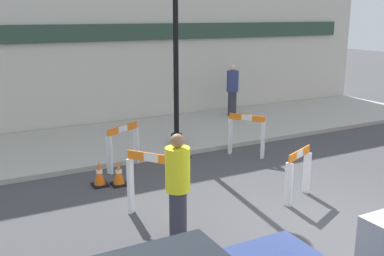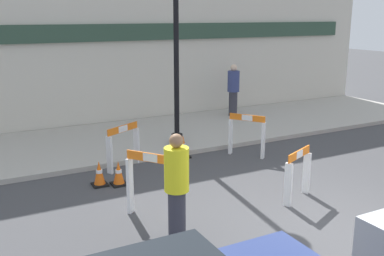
% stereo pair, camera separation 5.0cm
% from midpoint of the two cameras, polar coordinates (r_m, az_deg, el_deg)
% --- Properties ---
extents(ground_plane, '(60.00, 60.00, 0.00)m').
position_cam_midpoint_polar(ground_plane, '(7.64, 16.91, -12.21)').
color(ground_plane, '#424244').
extents(sidewalk_slab, '(18.00, 3.81, 0.11)m').
position_cam_midpoint_polar(sidewalk_slab, '(12.64, -3.85, -0.77)').
color(sidewalk_slab, '#ADA89E').
rests_on(sidewalk_slab, ground_plane).
extents(storefront_facade, '(18.00, 0.22, 5.50)m').
position_cam_midpoint_polar(storefront_facade, '(14.05, -7.45, 11.80)').
color(storefront_facade, beige).
rests_on(storefront_facade, ground_plane).
extents(streetlamp_post, '(0.44, 0.44, 5.37)m').
position_cam_midpoint_polar(streetlamp_post, '(11.11, -2.26, 15.41)').
color(streetlamp_post, black).
rests_on(streetlamp_post, sidewalk_slab).
extents(barricade_0, '(0.62, 0.80, 1.02)m').
position_cam_midpoint_polar(barricade_0, '(10.81, 6.79, -0.70)').
color(barricade_0, white).
rests_on(barricade_0, ground_plane).
extents(barricade_1, '(0.89, 0.56, 0.98)m').
position_cam_midpoint_polar(barricade_1, '(10.00, -8.87, -2.11)').
color(barricade_1, white).
rests_on(barricade_1, ground_plane).
extents(barricade_2, '(0.64, 0.80, 1.13)m').
position_cam_midpoint_polar(barricade_2, '(7.51, -5.32, -6.98)').
color(barricade_2, white).
rests_on(barricade_2, ground_plane).
extents(barricade_3, '(0.81, 0.46, 0.95)m').
position_cam_midpoint_polar(barricade_3, '(8.46, 13.18, -5.55)').
color(barricade_3, white).
rests_on(barricade_3, ground_plane).
extents(traffic_cone_0, '(0.30, 0.30, 0.49)m').
position_cam_midpoint_polar(traffic_cone_0, '(9.11, -9.45, -5.77)').
color(traffic_cone_0, black).
rests_on(traffic_cone_0, ground_plane).
extents(traffic_cone_1, '(0.30, 0.30, 0.54)m').
position_cam_midpoint_polar(traffic_cone_1, '(10.68, -1.30, -2.43)').
color(traffic_cone_1, black).
rests_on(traffic_cone_1, ground_plane).
extents(traffic_cone_2, '(0.30, 0.30, 0.51)m').
position_cam_midpoint_polar(traffic_cone_2, '(9.14, -11.83, -5.76)').
color(traffic_cone_2, black).
rests_on(traffic_cone_2, ground_plane).
extents(person_worker, '(0.52, 0.52, 1.67)m').
position_cam_midpoint_polar(person_worker, '(6.67, -2.04, -7.20)').
color(person_worker, '#33333D').
rests_on(person_worker, ground_plane).
extents(person_pedestrian, '(0.52, 0.52, 1.67)m').
position_cam_midpoint_polar(person_pedestrian, '(14.56, 5.06, 5.00)').
color(person_pedestrian, '#33333D').
rests_on(person_pedestrian, sidewalk_slab).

